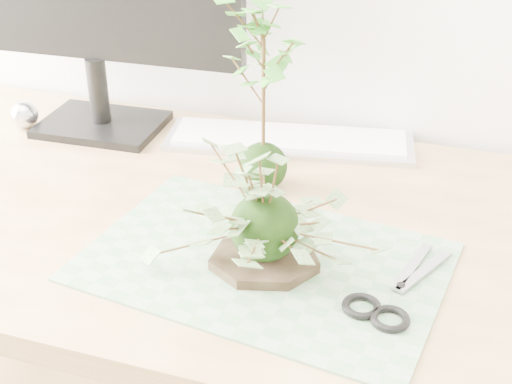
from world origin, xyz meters
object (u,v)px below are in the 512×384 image
ivy_kokedama (265,198)px  keyboard (289,140)px  desk (252,264)px  maple_kokedama (264,52)px

ivy_kokedama → keyboard: 0.41m
desk → keyboard: 0.28m
desk → maple_kokedama: size_ratio=4.82×
maple_kokedama → keyboard: 0.28m
maple_kokedama → ivy_kokedama: bearing=-71.7°
keyboard → ivy_kokedama: bearing=-89.0°
maple_kokedama → keyboard: maple_kokedama is taller
desk → keyboard: size_ratio=3.38×
maple_kokedama → keyboard: size_ratio=0.70×
desk → maple_kokedama: bearing=97.9°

